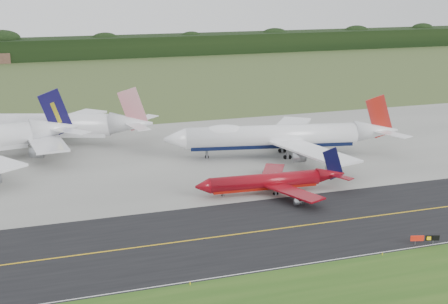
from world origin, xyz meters
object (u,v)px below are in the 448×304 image
(jet_red_737, at_px, (273,181))
(jet_star_tail, at_px, (42,126))
(jet_ba_747, at_px, (280,136))
(taxiway_sign, at_px, (425,238))

(jet_red_737, relative_size, jet_star_tail, 0.56)
(jet_ba_747, xyz_separation_m, jet_red_737, (-13.14, -26.71, -2.86))
(jet_ba_747, bearing_deg, taxiway_sign, -88.14)
(jet_ba_747, distance_m, jet_red_737, 29.91)
(jet_star_tail, bearing_deg, jet_ba_747, -28.01)
(jet_ba_747, xyz_separation_m, jet_star_tail, (-60.02, 31.93, 0.14))
(jet_ba_747, relative_size, taxiway_sign, 12.39)
(jet_ba_747, distance_m, taxiway_sign, 61.82)
(jet_red_737, xyz_separation_m, jet_star_tail, (-46.89, 58.64, 3.00))
(jet_red_737, height_order, jet_star_tail, jet_star_tail)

